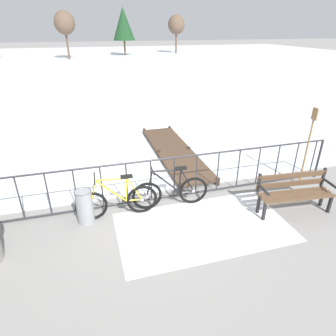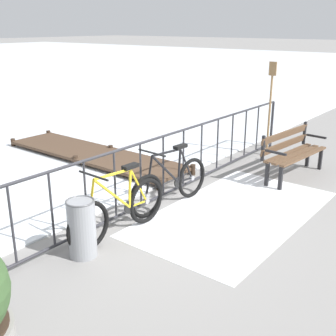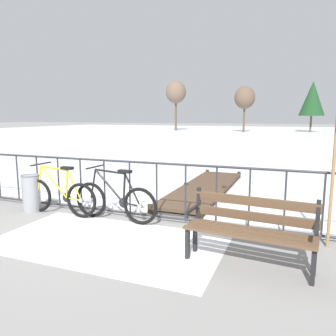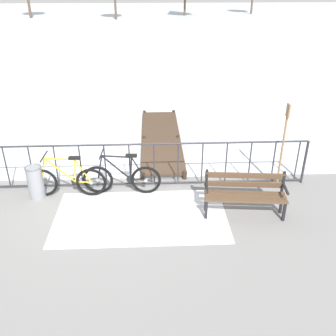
{
  "view_description": "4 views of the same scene",
  "coord_description": "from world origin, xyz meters",
  "px_view_note": "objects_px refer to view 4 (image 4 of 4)",
  "views": [
    {
      "loc": [
        -1.21,
        -5.56,
        3.66
      ],
      "look_at": [
        0.43,
        0.14,
        0.75
      ],
      "focal_mm": 31.0,
      "sensor_mm": 36.0,
      "label": 1
    },
    {
      "loc": [
        -4.47,
        -4.03,
        2.69
      ],
      "look_at": [
        0.6,
        -0.05,
        0.52
      ],
      "focal_mm": 45.66,
      "sensor_mm": 36.0,
      "label": 2
    },
    {
      "loc": [
        3.33,
        -5.22,
        1.87
      ],
      "look_at": [
        1.25,
        0.12,
        0.96
      ],
      "focal_mm": 34.87,
      "sensor_mm": 36.0,
      "label": 3
    },
    {
      "loc": [
        1.05,
        -7.46,
        4.37
      ],
      "look_at": [
        1.37,
        -0.59,
        0.77
      ],
      "focal_mm": 40.18,
      "sensor_mm": 36.0,
      "label": 4
    }
  ],
  "objects_px": {
    "trash_bin": "(36,182)",
    "bicycle_second": "(122,178)",
    "bicycle_near_railing": "(67,181)",
    "park_bench": "(245,191)",
    "oar_upright": "(283,142)"
  },
  "relations": [
    {
      "from": "trash_bin",
      "to": "bicycle_second",
      "type": "bearing_deg",
      "value": 2.45
    },
    {
      "from": "bicycle_second",
      "to": "trash_bin",
      "type": "relative_size",
      "value": 2.34
    },
    {
      "from": "bicycle_near_railing",
      "to": "bicycle_second",
      "type": "distance_m",
      "value": 1.18
    },
    {
      "from": "park_bench",
      "to": "trash_bin",
      "type": "relative_size",
      "value": 2.24
    },
    {
      "from": "bicycle_near_railing",
      "to": "trash_bin",
      "type": "height_order",
      "value": "bicycle_near_railing"
    },
    {
      "from": "park_bench",
      "to": "oar_upright",
      "type": "xyz_separation_m",
      "value": [
        0.99,
        0.94,
        0.63
      ]
    },
    {
      "from": "bicycle_near_railing",
      "to": "trash_bin",
      "type": "bearing_deg",
      "value": -178.53
    },
    {
      "from": "trash_bin",
      "to": "oar_upright",
      "type": "distance_m",
      "value": 5.37
    },
    {
      "from": "park_bench",
      "to": "bicycle_near_railing",
      "type": "bearing_deg",
      "value": 167.29
    },
    {
      "from": "bicycle_near_railing",
      "to": "oar_upright",
      "type": "relative_size",
      "value": 0.86
    },
    {
      "from": "bicycle_second",
      "to": "park_bench",
      "type": "bearing_deg",
      "value": -19.68
    },
    {
      "from": "oar_upright",
      "to": "bicycle_second",
      "type": "bearing_deg",
      "value": -179.11
    },
    {
      "from": "trash_bin",
      "to": "oar_upright",
      "type": "xyz_separation_m",
      "value": [
        5.32,
        0.13,
        0.76
      ]
    },
    {
      "from": "park_bench",
      "to": "trash_bin",
      "type": "bearing_deg",
      "value": 169.4
    },
    {
      "from": "oar_upright",
      "to": "trash_bin",
      "type": "bearing_deg",
      "value": -178.57
    }
  ]
}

